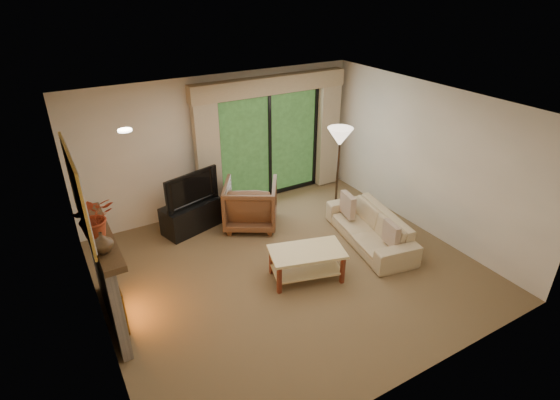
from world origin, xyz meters
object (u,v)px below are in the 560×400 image
armchair (251,204)px  coffee_table (306,264)px  media_console (192,216)px  sofa (370,228)px

armchair → coffee_table: 1.86m
media_console → sofa: size_ratio=0.55×
media_console → sofa: sofa is taller
media_console → coffee_table: media_console is taller
sofa → coffee_table: (-1.50, -0.30, -0.03)m
media_console → sofa: (2.50, -1.96, 0.02)m
media_console → sofa: bearing=-54.6°
sofa → coffee_table: sofa is taller
media_console → armchair: 1.09m
armchair → media_console: bearing=8.9°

